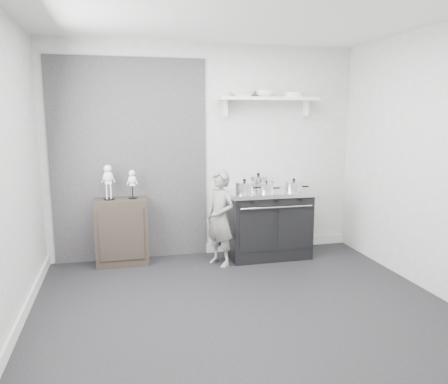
{
  "coord_description": "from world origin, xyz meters",
  "views": [
    {
      "loc": [
        -1.1,
        -3.71,
        1.83
      ],
      "look_at": [
        0.04,
        0.95,
        0.97
      ],
      "focal_mm": 35.0,
      "sensor_mm": 36.0,
      "label": 1
    }
  ],
  "objects": [
    {
      "name": "wall_shelf",
      "position": [
        0.8,
        1.68,
        2.01
      ],
      "size": [
        1.3,
        0.26,
        0.24
      ],
      "color": "white",
      "rests_on": "room_shell"
    },
    {
      "name": "pot_front_right",
      "position": [
        1.03,
        1.31,
        0.93
      ],
      "size": [
        0.31,
        0.22,
        0.17
      ],
      "color": "silver",
      "rests_on": "stove"
    },
    {
      "name": "stove",
      "position": [
        0.75,
        1.48,
        0.44
      ],
      "size": [
        1.08,
        0.67,
        0.87
      ],
      "color": "black",
      "rests_on": "ground"
    },
    {
      "name": "skeleton_full",
      "position": [
        -1.22,
        1.61,
        1.06
      ],
      "size": [
        0.14,
        0.09,
        0.49
      ],
      "primitive_type": null,
      "color": "silver",
      "rests_on": "side_cabinet"
    },
    {
      "name": "skeleton_torso",
      "position": [
        -0.94,
        1.61,
        1.01
      ],
      "size": [
        0.11,
        0.07,
        0.4
      ],
      "primitive_type": null,
      "color": "silver",
      "rests_on": "side_cabinet"
    },
    {
      "name": "room_shell",
      "position": [
        -0.09,
        0.15,
        1.64
      ],
      "size": [
        4.02,
        3.62,
        2.71
      ],
      "color": "#ACACA9",
      "rests_on": "ground"
    },
    {
      "name": "pot_front_left",
      "position": [
        0.4,
        1.36,
        0.94
      ],
      "size": [
        0.33,
        0.24,
        0.18
      ],
      "color": "silver",
      "rests_on": "stove"
    },
    {
      "name": "ground",
      "position": [
        0.0,
        0.0,
        0.0
      ],
      "size": [
        4.0,
        4.0,
        0.0
      ],
      "primitive_type": "plane",
      "color": "black",
      "rests_on": "ground"
    },
    {
      "name": "bowl_small",
      "position": [
        0.74,
        1.67,
        2.08
      ],
      "size": [
        0.26,
        0.26,
        0.08
      ],
      "primitive_type": "imported",
      "color": "white",
      "rests_on": "wall_shelf"
    },
    {
      "name": "bowl_large",
      "position": [
        0.46,
        1.67,
        2.08
      ],
      "size": [
        0.31,
        0.31,
        0.08
      ],
      "primitive_type": "imported",
      "color": "white",
      "rests_on": "wall_shelf"
    },
    {
      "name": "pot_front_center",
      "position": [
        0.67,
        1.32,
        0.93
      ],
      "size": [
        0.26,
        0.17,
        0.15
      ],
      "color": "silver",
      "rests_on": "stove"
    },
    {
      "name": "pot_back_left",
      "position": [
        0.66,
        1.62,
        0.95
      ],
      "size": [
        0.33,
        0.24,
        0.21
      ],
      "color": "silver",
      "rests_on": "stove"
    },
    {
      "name": "child",
      "position": [
        0.07,
        1.28,
        0.58
      ],
      "size": [
        0.46,
        0.51,
        1.16
      ],
      "primitive_type": "imported",
      "rotation": [
        0.0,
        0.0,
        -1.02
      ],
      "color": "slate",
      "rests_on": "ground"
    },
    {
      "name": "plate_stack",
      "position": [
        1.14,
        1.67,
        2.07
      ],
      "size": [
        0.25,
        0.25,
        0.06
      ],
      "primitive_type": "cylinder",
      "color": "silver",
      "rests_on": "wall_shelf"
    },
    {
      "name": "side_cabinet",
      "position": [
        -1.09,
        1.61,
        0.41
      ],
      "size": [
        0.63,
        0.36,
        0.81
      ],
      "primitive_type": "cube",
      "color": "black",
      "rests_on": "ground"
    }
  ]
}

